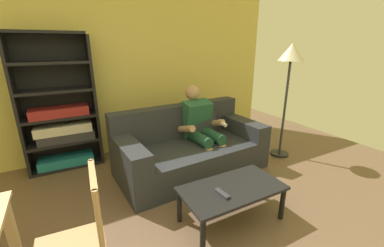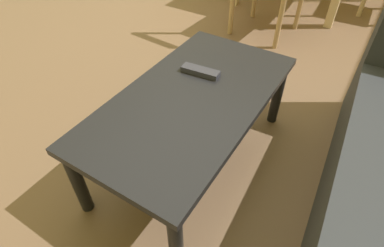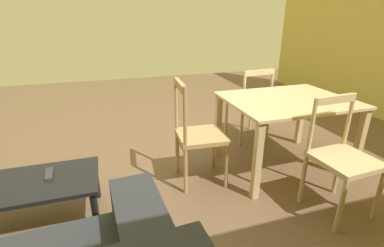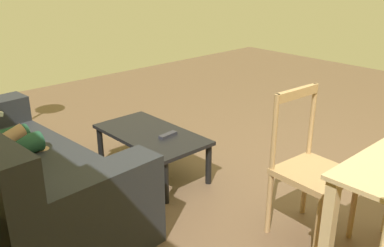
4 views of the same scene
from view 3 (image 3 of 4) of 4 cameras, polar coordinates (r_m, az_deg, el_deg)
name	(u,v)px [view 3 (image 3 of 4)]	position (r m, az deg, el deg)	size (l,w,h in m)	color
ground_plane	(169,160)	(3.10, -4.68, -7.42)	(8.87, 8.87, 0.00)	brown
coffee_table	(26,189)	(2.37, -30.98, -11.43)	(1.00, 0.53, 0.37)	black
tv_remote	(49,174)	(2.35, -27.28, -9.24)	(0.05, 0.17, 0.02)	#2D2D38
dining_table	(286,110)	(2.89, 18.84, 2.72)	(1.18, 0.94, 0.73)	#D1B27F
dining_chair_near_wall	(342,158)	(2.44, 28.41, -6.29)	(0.44, 0.44, 0.92)	#D1B27F
dining_chair_facing_couch	(198,135)	(2.53, 1.19, -2.41)	(0.45, 0.45, 0.97)	tan
dining_chair_by_doorway	(249,103)	(3.53, 11.64, 4.05)	(0.45, 0.45, 0.91)	#D1B27F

